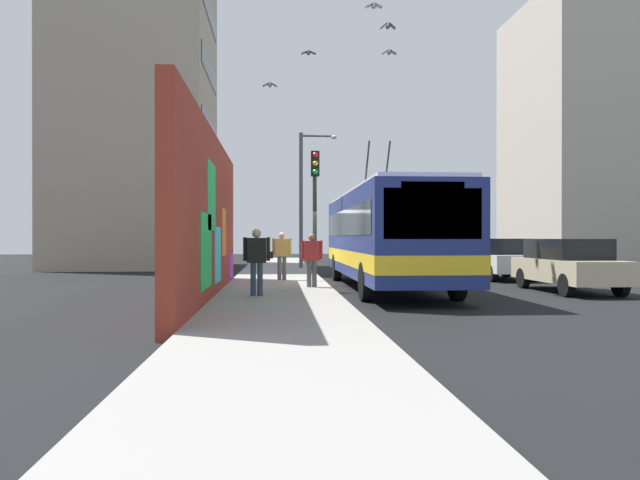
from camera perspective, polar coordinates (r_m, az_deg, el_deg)
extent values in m
plane|color=black|center=(20.56, 0.48, -4.29)|extent=(80.00, 80.00, 0.00)
cube|color=gray|center=(20.49, -3.99, -4.09)|extent=(48.00, 3.20, 0.15)
cube|color=maroon|center=(15.87, -10.30, 2.09)|extent=(12.67, 0.30, 4.27)
cube|color=#33D8E5|center=(16.29, -9.57, -1.36)|extent=(1.54, 0.02, 1.47)
cube|color=green|center=(13.63, -10.63, -1.00)|extent=(1.97, 0.02, 1.66)
cube|color=#8C19D8|center=(20.73, -8.40, -2.43)|extent=(1.33, 0.02, 0.82)
cube|color=green|center=(14.77, -10.14, 4.03)|extent=(1.71, 0.02, 1.63)
cube|color=orange|center=(18.14, -9.01, 0.75)|extent=(1.32, 0.02, 1.39)
cube|color=#9E937F|center=(35.16, -16.78, 11.26)|extent=(8.59, 7.77, 16.72)
cube|color=black|center=(33.99, -10.31, 4.92)|extent=(7.30, 0.04, 1.10)
cube|color=black|center=(34.40, -10.31, 10.24)|extent=(7.30, 0.04, 1.10)
cube|color=black|center=(35.09, -10.31, 15.39)|extent=(7.30, 0.04, 1.10)
cube|color=black|center=(36.06, -10.32, 20.30)|extent=(7.30, 0.04, 1.10)
cube|color=#B2A899|center=(40.68, 23.53, 9.03)|extent=(9.47, 7.36, 15.71)
cube|color=navy|center=(19.29, 6.16, 0.49)|extent=(11.68, 2.59, 2.52)
cube|color=silver|center=(19.34, 6.17, 4.40)|extent=(11.21, 2.38, 0.12)
cube|color=yellow|center=(19.30, 6.16, -1.61)|extent=(11.70, 2.61, 0.44)
cube|color=black|center=(13.62, 10.54, 2.46)|extent=(0.04, 2.20, 1.13)
cube|color=black|center=(19.30, 6.16, 1.61)|extent=(10.74, 2.62, 0.80)
cube|color=orange|center=(13.66, 10.53, 4.84)|extent=(0.06, 1.42, 0.28)
cylinder|color=black|center=(21.20, 6.25, 6.31)|extent=(1.43, 0.06, 2.00)
cylinder|color=black|center=(21.08, 4.37, 6.35)|extent=(1.43, 0.06, 2.00)
cylinder|color=black|center=(15.97, 12.73, -3.79)|extent=(1.00, 0.28, 1.00)
cylinder|color=black|center=(15.45, 4.34, -3.92)|extent=(1.00, 0.28, 1.00)
cylinder|color=black|center=(23.21, 7.37, -2.54)|extent=(1.00, 0.28, 1.00)
cylinder|color=black|center=(22.86, 1.58, -2.58)|extent=(1.00, 0.28, 1.00)
cube|color=#C6B793|center=(19.47, 22.27, -2.64)|extent=(4.40, 1.73, 0.66)
cube|color=black|center=(19.53, 22.16, -0.78)|extent=(2.64, 1.56, 0.60)
cylinder|color=black|center=(18.58, 26.39, -3.80)|extent=(0.64, 0.22, 0.64)
cylinder|color=black|center=(17.85, 22.13, -3.96)|extent=(0.64, 0.22, 0.64)
cylinder|color=black|center=(21.13, 22.38, -3.31)|extent=(0.64, 0.22, 0.64)
cylinder|color=black|center=(20.49, 18.54, -3.42)|extent=(0.64, 0.22, 0.64)
cube|color=white|center=(24.54, 16.52, -2.04)|extent=(4.17, 1.77, 0.66)
cube|color=black|center=(24.60, 16.46, -0.57)|extent=(2.50, 1.59, 0.60)
cylinder|color=black|center=(23.57, 19.49, -2.94)|extent=(0.64, 0.22, 0.64)
cylinder|color=black|center=(22.99, 15.90, -3.02)|extent=(0.64, 0.22, 0.64)
cylinder|color=black|center=(26.12, 17.07, -2.63)|extent=(0.64, 0.22, 0.64)
cylinder|color=black|center=(25.59, 13.78, -2.69)|extent=(0.64, 0.22, 0.64)
cube|color=#B21E19|center=(30.07, 12.60, -1.63)|extent=(4.42, 1.88, 0.66)
cube|color=black|center=(30.14, 12.55, -0.42)|extent=(2.65, 1.70, 0.60)
cylinder|color=black|center=(28.95, 15.02, -2.35)|extent=(0.64, 0.22, 0.64)
cylinder|color=black|center=(28.45, 11.82, -2.40)|extent=(0.64, 0.22, 0.64)
cylinder|color=black|center=(31.72, 13.29, -2.13)|extent=(0.64, 0.22, 0.64)
cylinder|color=black|center=(31.26, 10.35, -2.16)|extent=(0.64, 0.22, 0.64)
cylinder|color=#595960|center=(21.05, -3.37, -2.66)|extent=(0.14, 0.14, 0.82)
cylinder|color=#595960|center=(21.05, -3.83, -2.66)|extent=(0.14, 0.14, 0.82)
cube|color=gold|center=(21.03, -3.60, -0.72)|extent=(0.22, 0.48, 0.61)
cylinder|color=gold|center=(21.03, -2.81, -0.64)|extent=(0.09, 0.09, 0.58)
cylinder|color=gold|center=(21.03, -4.38, -0.64)|extent=(0.09, 0.09, 0.58)
sphere|color=tan|center=(21.02, -3.60, 0.42)|extent=(0.22, 0.22, 0.22)
cube|color=black|center=(21.03, -4.57, -1.42)|extent=(0.14, 0.10, 0.24)
cylinder|color=#595960|center=(18.02, -0.53, -3.20)|extent=(0.14, 0.14, 0.78)
cylinder|color=#595960|center=(18.01, -1.03, -3.20)|extent=(0.14, 0.14, 0.78)
cube|color=#BF3333|center=(17.99, -0.78, -1.02)|extent=(0.22, 0.46, 0.59)
cylinder|color=#BF3333|center=(18.01, 0.10, -0.93)|extent=(0.09, 0.09, 0.56)
cylinder|color=#BF3333|center=(17.98, -1.67, -0.93)|extent=(0.09, 0.09, 0.56)
sphere|color=#936B4C|center=(17.99, -0.78, 0.25)|extent=(0.21, 0.21, 0.21)
cylinder|color=#2D3F59|center=(15.36, -5.65, -3.69)|extent=(0.14, 0.14, 0.83)
cylinder|color=#2D3F59|center=(15.37, -6.29, -3.69)|extent=(0.14, 0.14, 0.83)
cube|color=black|center=(15.33, -5.97, -0.97)|extent=(0.22, 0.49, 0.63)
cylinder|color=black|center=(15.33, -4.88, -0.85)|extent=(0.09, 0.09, 0.59)
cylinder|color=black|center=(15.35, -7.07, -0.85)|extent=(0.09, 0.09, 0.59)
sphere|color=tan|center=(15.33, -5.97, 0.63)|extent=(0.23, 0.23, 0.23)
cylinder|color=#2D382D|center=(20.51, -0.50, 2.26)|extent=(0.14, 0.14, 4.39)
cube|color=black|center=(20.43, -0.46, 7.18)|extent=(0.20, 0.28, 0.84)
sphere|color=red|center=(20.36, -0.44, 8.00)|extent=(0.18, 0.18, 0.18)
sphere|color=yellow|center=(20.32, -0.44, 7.22)|extent=(0.18, 0.18, 0.18)
sphere|color=green|center=(20.29, -0.44, 6.43)|extent=(0.18, 0.18, 0.18)
cylinder|color=#4C4C51|center=(29.51, -1.80, 3.75)|extent=(0.18, 0.18, 6.56)
cylinder|color=#4C4C51|center=(29.91, -0.23, 9.74)|extent=(0.10, 1.61, 0.10)
ellipsoid|color=silver|center=(29.97, 1.32, 9.63)|extent=(0.44, 0.28, 0.20)
ellipsoid|color=gray|center=(20.64, 5.08, 20.99)|extent=(0.32, 0.14, 0.12)
cube|color=gray|center=(20.67, 5.49, 21.04)|extent=(0.20, 0.26, 0.13)
cube|color=gray|center=(20.63, 4.66, 21.09)|extent=(0.20, 0.26, 0.13)
ellipsoid|color=slate|center=(23.06, -4.72, 14.26)|extent=(0.32, 0.14, 0.12)
cube|color=slate|center=(23.07, -4.36, 14.33)|extent=(0.20, 0.26, 0.15)
cube|color=slate|center=(23.07, -5.08, 14.33)|extent=(0.20, 0.26, 0.15)
ellipsoid|color=#47474C|center=(21.49, 6.40, 19.27)|extent=(0.32, 0.14, 0.12)
cube|color=#47474C|center=(21.52, 6.79, 19.32)|extent=(0.20, 0.23, 0.20)
cube|color=#47474C|center=(21.47, 6.01, 19.37)|extent=(0.20, 0.23, 0.20)
ellipsoid|color=slate|center=(23.31, 6.51, 17.05)|extent=(0.32, 0.14, 0.12)
cube|color=slate|center=(23.35, 6.86, 17.10)|extent=(0.20, 0.25, 0.16)
cube|color=slate|center=(23.30, 6.16, 17.14)|extent=(0.20, 0.25, 0.16)
ellipsoid|color=#47474C|center=(23.68, -1.08, 17.11)|extent=(0.32, 0.14, 0.12)
cube|color=#47474C|center=(23.70, -0.73, 17.18)|extent=(0.20, 0.27, 0.13)
cube|color=#47474C|center=(23.68, -1.44, 17.19)|extent=(0.20, 0.27, 0.13)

